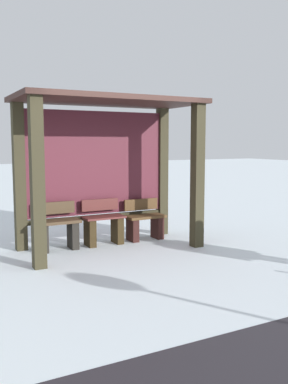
{
  "coord_description": "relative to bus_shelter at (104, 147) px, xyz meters",
  "views": [
    {
      "loc": [
        -2.79,
        -6.42,
        1.76
      ],
      "look_at": [
        0.39,
        -0.47,
        0.97
      ],
      "focal_mm": 39.85,
      "sensor_mm": 36.0,
      "label": 1
    }
  ],
  "objects": [
    {
      "name": "bench_right_inside",
      "position": [
        0.81,
        0.09,
        -1.38
      ],
      "size": [
        0.71,
        0.36,
        0.73
      ],
      "color": "#533920",
      "rests_on": "ground"
    },
    {
      "name": "bench_center_inside",
      "position": [
        0.0,
        0.09,
        -1.36
      ],
      "size": [
        0.71,
        0.36,
        0.78
      ],
      "color": "#582825",
      "rests_on": "ground"
    },
    {
      "name": "bus_shelter",
      "position": [
        0.0,
        0.0,
        0.0
      ],
      "size": [
        3.0,
        1.48,
        2.47
      ],
      "color": "#342F1E",
      "rests_on": "ground"
    },
    {
      "name": "ground_plane",
      "position": [
        0.0,
        -0.21,
        -1.69
      ],
      "size": [
        60.0,
        60.0,
        0.0
      ],
      "primitive_type": "plane",
      "color": "white"
    },
    {
      "name": "bench_left_inside",
      "position": [
        -0.81,
        0.09,
        -1.35
      ],
      "size": [
        0.71,
        0.35,
        0.78
      ],
      "color": "#463422",
      "rests_on": "ground"
    }
  ]
}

